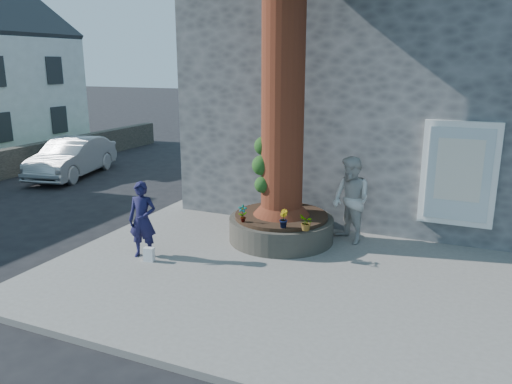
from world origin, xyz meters
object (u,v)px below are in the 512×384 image
at_px(planter, 281,227).
at_px(woman, 351,200).
at_px(man, 142,220).
at_px(car_silver, 72,157).

height_order(planter, woman, woman).
relative_size(planter, man, 1.48).
distance_m(woman, car_silver, 11.14).
bearing_deg(car_silver, planter, -34.35).
distance_m(planter, car_silver, 9.95).
bearing_deg(planter, woman, 19.70).
bearing_deg(woman, man, -107.10).
height_order(woman, car_silver, woman).
xyz_separation_m(man, woman, (3.62, 2.53, 0.17)).
xyz_separation_m(man, car_silver, (-7.10, 5.55, -0.22)).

